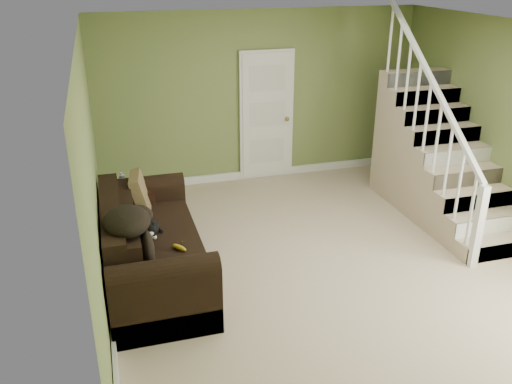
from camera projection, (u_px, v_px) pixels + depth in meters
floor at (325, 258)px, 6.39m from camera, size 5.00×5.50×0.01m
ceiling at (339, 30)px, 5.36m from camera, size 5.00×5.50×0.01m
wall_back at (260, 97)px, 8.30m from camera, size 5.00×0.04×2.60m
wall_front at (504, 291)px, 3.45m from camera, size 5.00×0.04×2.60m
wall_left at (93, 178)px, 5.24m from camera, size 0.04×5.50×2.60m
baseboard_back at (260, 173)px, 8.77m from camera, size 5.00×0.04×0.12m
baseboard_left at (110, 286)px, 5.74m from camera, size 0.04×5.50×0.12m
baseboard_right at (503, 227)px, 7.00m from camera, size 0.04×5.50×0.12m
door at (267, 116)px, 8.41m from camera, size 0.86×0.12×2.02m
staircase at (434, 164)px, 7.50m from camera, size 1.00×2.51×2.82m
sofa at (149, 249)px, 5.87m from camera, size 1.01×2.35×0.93m
side_table at (132, 211)px, 6.81m from camera, size 0.55×0.55×0.89m
cat at (151, 228)px, 5.80m from camera, size 0.23×0.48×0.23m
banana at (179, 248)px, 5.55m from camera, size 0.16×0.19×0.05m
throw_pillow at (140, 193)px, 6.39m from camera, size 0.29×0.50×0.49m
throw_blanket at (127, 221)px, 5.14m from camera, size 0.47×0.60×0.24m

